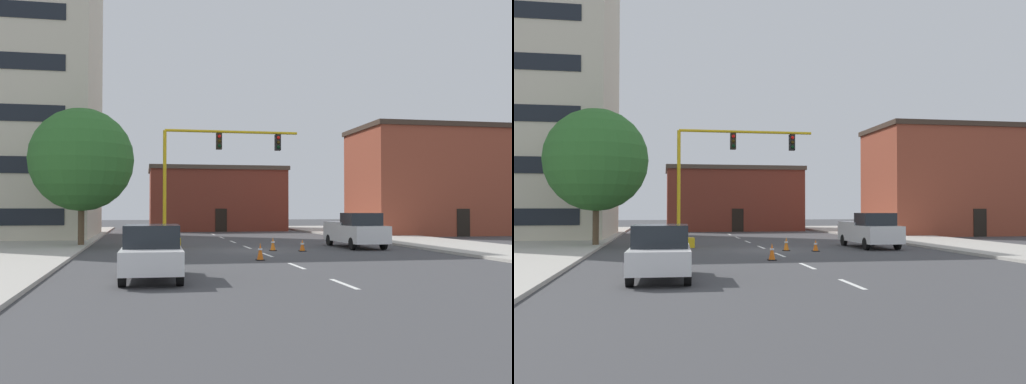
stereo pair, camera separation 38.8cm
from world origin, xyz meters
TOP-DOWN VIEW (x-y plane):
  - ground_plane at (0.00, 0.00)m, footprint 160.00×160.00m
  - sidewalk_left at (-11.99, 8.00)m, footprint 6.00×56.00m
  - sidewalk_right at (11.99, 8.00)m, footprint 6.00×56.00m
  - lane_stripe_seg_0 at (0.00, -14.00)m, footprint 0.16×2.40m
  - lane_stripe_seg_1 at (0.00, -8.50)m, footprint 0.16×2.40m
  - lane_stripe_seg_2 at (0.00, -3.00)m, footprint 0.16×2.40m
  - lane_stripe_seg_3 at (0.00, 2.50)m, footprint 0.16×2.40m
  - lane_stripe_seg_4 at (0.00, 8.00)m, footprint 0.16×2.40m
  - lane_stripe_seg_5 at (0.00, 13.50)m, footprint 0.16×2.40m
  - lane_stripe_seg_6 at (0.00, 19.00)m, footprint 0.16×2.40m
  - building_brick_center at (1.38, 28.83)m, footprint 13.47×9.31m
  - building_row_right at (18.95, 15.74)m, footprint 14.05×8.72m
  - traffic_signal_gantry at (-3.59, 3.23)m, footprint 8.76×1.20m
  - tree_left_near at (-9.43, 4.46)m, footprint 5.99×5.99m
  - pickup_truck_white at (6.03, 1.02)m, footprint 2.12×5.44m
  - sedan_white_near_left at (-5.64, -11.90)m, footprint 1.95×4.54m
  - traffic_cone_roadside_a at (0.85, -0.45)m, footprint 0.36×0.36m
  - traffic_cone_roadside_b at (2.28, -1.11)m, footprint 0.36×0.36m
  - traffic_cone_roadside_c at (-0.92, -5.84)m, footprint 0.36×0.36m

SIDE VIEW (x-z plane):
  - ground_plane at x=0.00m, z-range 0.00..0.00m
  - lane_stripe_seg_0 at x=0.00m, z-range 0.00..0.01m
  - lane_stripe_seg_1 at x=0.00m, z-range 0.00..0.01m
  - lane_stripe_seg_2 at x=0.00m, z-range 0.00..0.01m
  - lane_stripe_seg_3 at x=0.00m, z-range 0.00..0.01m
  - lane_stripe_seg_4 at x=0.00m, z-range 0.00..0.01m
  - lane_stripe_seg_5 at x=0.00m, z-range 0.00..0.01m
  - lane_stripe_seg_6 at x=0.00m, z-range 0.00..0.01m
  - sidewalk_left at x=-11.99m, z-range 0.00..0.14m
  - sidewalk_right at x=11.99m, z-range 0.00..0.14m
  - traffic_cone_roadside_b at x=2.28m, z-range -0.01..0.62m
  - traffic_cone_roadside_a at x=0.85m, z-range -0.01..0.71m
  - traffic_cone_roadside_c at x=-0.92m, z-range -0.01..0.75m
  - sedan_white_near_left at x=-5.64m, z-range 0.02..1.76m
  - pickup_truck_white at x=6.03m, z-range -0.02..1.97m
  - traffic_signal_gantry at x=-3.59m, z-range -1.19..5.64m
  - building_brick_center at x=1.38m, z-range 0.01..6.36m
  - building_row_right at x=18.95m, z-range 0.01..9.15m
  - tree_left_near at x=-9.43m, z-range 1.04..9.11m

